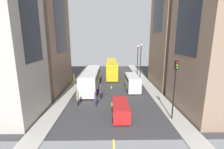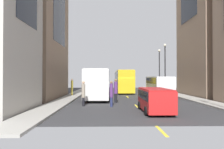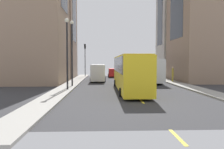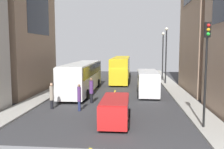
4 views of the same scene
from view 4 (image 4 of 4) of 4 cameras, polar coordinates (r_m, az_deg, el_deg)
The scene contains 19 objects.
ground_plane at distance 32.04m, azimuth 1.22°, elevation -2.76°, with size 40.16×40.16×0.00m, color #333335.
sidewalk_west at distance 33.26m, azimuth -11.06°, elevation -2.41°, with size 1.99×44.00×0.15m, color #9E9B93.
sidewalk_east at distance 32.35m, azimuth 13.85°, elevation -2.72°, with size 1.99×44.00×0.15m, color #9E9B93.
lane_stripe_1 at distance 19.74m, azimuth -1.25°, elevation -8.48°, with size 0.16×2.00×0.01m, color yellow.
lane_stripe_2 at distance 27.91m, azimuth 0.64°, elevation -4.10°, with size 0.16×2.00×0.01m, color yellow.
lane_stripe_3 at distance 36.19m, azimuth 1.66°, elevation -1.71°, with size 0.16×2.00×0.01m, color yellow.
lane_stripe_4 at distance 44.51m, azimuth 2.30°, elevation -0.21°, with size 0.16×2.00×0.01m, color yellow.
lane_stripe_5 at distance 52.86m, azimuth 2.74°, elevation 0.82°, with size 0.16×2.00×0.01m, color yellow.
city_bus_white at distance 27.61m, azimuth -7.01°, elevation -0.06°, with size 2.80×12.35×3.35m.
streetcar_yellow at distance 37.71m, azimuth 2.13°, elevation 1.85°, with size 2.70×14.08×3.59m.
delivery_van_white at distance 26.15m, azimuth 8.45°, elevation -1.52°, with size 2.25×6.15×2.58m.
car_red_0 at distance 16.41m, azimuth 0.71°, elevation -7.97°, with size 1.96×4.49×1.69m.
pedestrian_walking_far at distance 19.53m, azimuth -7.75°, elevation -5.22°, with size 0.30×0.30×2.17m.
pedestrian_crossing_near at distance 20.60m, azimuth -14.07°, elevation -4.75°, with size 0.32×0.32×2.17m.
pedestrian_crossing_mid at distance 30.15m, azimuth -12.90°, elevation -0.96°, with size 0.29×0.29×2.17m.
pedestrian_waiting_curb at distance 22.16m, azimuth -4.90°, elevation -3.59°, with size 0.36×0.36×2.33m.
traffic_light_near_corner at distance 15.62m, azimuth 21.41°, elevation 4.12°, with size 0.32×0.44×6.40m.
streetlamp_near at distance 37.79m, azimuth 11.91°, elevation 5.46°, with size 0.44×0.44×7.26m.
streetlamp_far at distance 34.15m, azimuth 12.65°, elevation 5.74°, with size 0.44×0.44×7.67m.
Camera 4 is at (2.10, -31.58, 5.04)m, focal length 38.74 mm.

